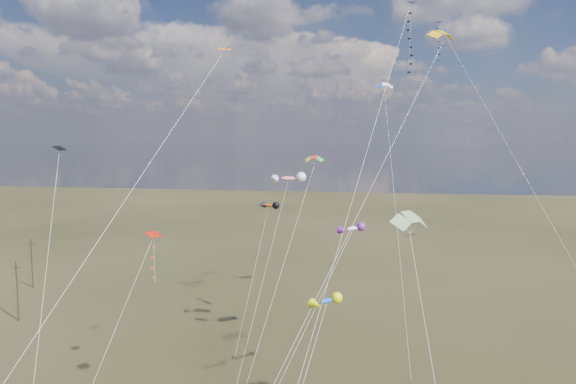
% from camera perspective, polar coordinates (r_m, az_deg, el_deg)
% --- Properties ---
extents(utility_pole_near, '(1.40, 0.20, 8.00)m').
position_cam_1_polar(utility_pole_near, '(77.09, -27.87, -9.66)').
color(utility_pole_near, black).
rests_on(utility_pole_near, ground).
extents(utility_pole_far, '(1.40, 0.20, 8.00)m').
position_cam_1_polar(utility_pole_far, '(92.63, -26.58, -7.04)').
color(utility_pole_far, black).
rests_on(utility_pole_far, ground).
extents(diamond_black_high, '(10.56, 26.43, 36.26)m').
position_cam_1_polar(diamond_black_high, '(47.35, 12.68, 14.28)').
color(diamond_black_high, black).
rests_on(diamond_black_high, ground).
extents(diamond_navy_tall, '(17.09, 22.68, 38.03)m').
position_cam_1_polar(diamond_navy_tall, '(64.87, 17.71, 13.34)').
color(diamond_navy_tall, '#0F1647').
rests_on(diamond_navy_tall, ground).
extents(diamond_black_mid, '(6.28, 15.41, 23.37)m').
position_cam_1_polar(diamond_black_mid, '(41.43, -25.03, -5.28)').
color(diamond_black_mid, black).
rests_on(diamond_black_mid, ground).
extents(diamond_red_low, '(4.18, 11.49, 16.23)m').
position_cam_1_polar(diamond_red_low, '(44.21, -15.09, -7.89)').
color(diamond_red_low, red).
rests_on(diamond_red_low, ground).
extents(diamond_orange_center, '(13.98, 21.38, 30.53)m').
position_cam_1_polar(diamond_orange_center, '(33.58, -17.04, 0.22)').
color(diamond_orange_center, orange).
rests_on(diamond_orange_center, ground).
extents(parafoil_yellow, '(17.21, 20.86, 33.77)m').
position_cam_1_polar(parafoil_yellow, '(48.27, 16.66, 16.45)').
color(parafoil_yellow, '#DCA806').
rests_on(parafoil_yellow, ground).
extents(parafoil_blue_white, '(3.98, 19.76, 31.52)m').
position_cam_1_polar(parafoil_blue_white, '(68.84, 10.73, 11.51)').
color(parafoil_blue_white, blue).
rests_on(parafoil_blue_white, ground).
extents(parafoil_striped, '(4.42, 13.08, 19.22)m').
position_cam_1_polar(parafoil_striped, '(37.40, 13.47, -2.75)').
color(parafoil_striped, '#E4E90E').
rests_on(parafoil_striped, ground).
extents(parafoil_tricolor, '(5.85, 17.13, 22.50)m').
position_cam_1_polar(parafoil_tricolor, '(52.20, 2.85, 3.60)').
color(parafoil_tricolor, '#CDD21D').
rests_on(parafoil_tricolor, ground).
extents(novelty_orange_black, '(3.22, 12.16, 16.08)m').
position_cam_1_polar(novelty_orange_black, '(64.59, -2.18, -1.55)').
color(novelty_orange_black, '#DC4D08').
rests_on(novelty_orange_black, ground).
extents(novelty_white_purple, '(8.78, 11.63, 16.54)m').
position_cam_1_polar(novelty_white_purple, '(45.39, 7.10, -4.17)').
color(novelty_white_purple, silver).
rests_on(novelty_white_purple, ground).
extents(novelty_redwhite_stripe, '(4.92, 13.31, 20.20)m').
position_cam_1_polar(novelty_redwhite_stripe, '(57.12, -0.01, 1.47)').
color(novelty_redwhite_stripe, red).
rests_on(novelty_redwhite_stripe, ground).
extents(novelty_blue_yellow, '(4.53, 10.94, 12.92)m').
position_cam_1_polar(novelty_blue_yellow, '(37.34, 4.29, -12.07)').
color(novelty_blue_yellow, '#124BB5').
rests_on(novelty_blue_yellow, ground).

